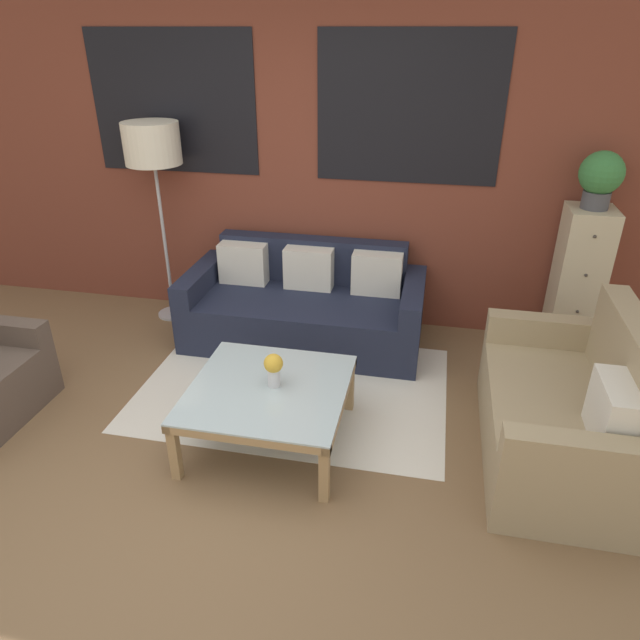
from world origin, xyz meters
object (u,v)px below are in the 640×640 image
Objects in this scene: settee_vintage at (567,415)px; flower_vase at (274,368)px; couch_dark at (305,307)px; floor_lamp at (153,149)px; coffee_table at (268,395)px; potted_plant at (601,177)px; drawer_cabinet at (577,284)px.

settee_vintage is 6.64× the size of flower_vase.
floor_lamp is at bearing 172.02° from couch_dark.
settee_vintage is at bearing 6.71° from coffee_table.
settee_vintage is at bearing -100.09° from potted_plant.
floor_lamp reaches higher than coffee_table.
coffee_table is at bearing -48.41° from floor_lamp.
potted_plant is at bearing 5.94° from couch_dark.
settee_vintage reaches higher than couch_dark.
settee_vintage is at bearing -31.83° from couch_dark.
flower_vase is (-1.98, -1.55, -0.06)m from drawer_cabinet.
floor_lamp is 4.14× the size of potted_plant.
potted_plant is at bearing 90.00° from drawer_cabinet.
settee_vintage is 1.77m from potted_plant.
coffee_table is 2.33× the size of potted_plant.
floor_lamp reaches higher than drawer_cabinet.
potted_plant is 2.67m from flower_vase.
flower_vase is at bearing -47.27° from floor_lamp.
settee_vintage reaches higher than coffee_table.
flower_vase is at bearing -141.89° from potted_plant.
drawer_cabinet reaches higher than coffee_table.
floor_lamp is at bearing 156.99° from settee_vintage.
coffee_table is at bearing -86.34° from couch_dark.
drawer_cabinet is at bearing 0.66° from floor_lamp.
flower_vase is (-1.74, -0.18, 0.22)m from settee_vintage.
flower_vase is at bearing -84.90° from couch_dark.
drawer_cabinet is 5.46× the size of flower_vase.
couch_dark is at bearing -7.98° from floor_lamp.
floor_lamp is at bearing 132.73° from flower_vase.
floor_lamp is 3.49m from drawer_cabinet.
floor_lamp reaches higher than settee_vintage.
floor_lamp is 2.27m from flower_vase.
floor_lamp is (-1.37, 1.54, 1.13)m from coffee_table.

